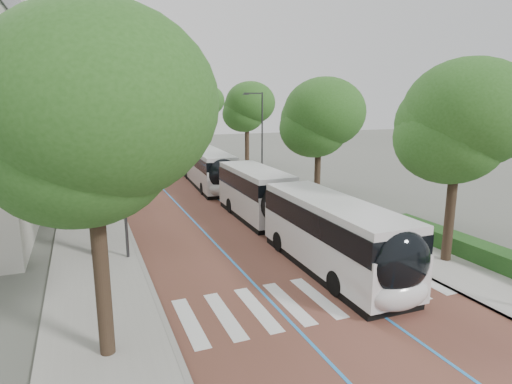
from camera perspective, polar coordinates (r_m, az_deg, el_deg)
ground at (r=16.26m, az=9.36°, el=-15.28°), size 160.00×160.00×0.00m
road at (r=53.30m, az=-13.66°, el=3.77°), size 11.00×140.00×0.02m
sidewalk_left at (r=52.73m, az=-21.75°, el=3.21°), size 4.00×140.00×0.12m
sidewalk_right at (r=54.89m, az=-5.89°, el=4.33°), size 4.00×140.00×0.12m
kerb_left at (r=52.77m, az=-19.69°, el=3.37°), size 0.20×140.00×0.14m
kerb_right at (r=54.39m, az=-7.82°, el=4.21°), size 0.20×140.00×0.14m
zebra_crossing at (r=17.10m, az=8.16°, el=-13.70°), size 10.55×3.60×0.01m
lane_line_left at (r=53.09m, az=-15.37°, el=3.66°), size 0.12×126.00×0.01m
lane_line_right at (r=53.56m, az=-11.97°, el=3.90°), size 0.12×126.00×0.01m
hedge at (r=21.92m, az=30.37°, el=-8.01°), size 1.20×14.00×0.80m
streetlight_far at (r=37.19m, az=0.57°, el=8.08°), size 1.82×0.20×8.00m
lamp_post_left at (r=20.55m, az=-17.35°, el=2.27°), size 0.14×0.14×8.00m
trees_left at (r=36.04m, az=-22.20°, el=10.38°), size 6.43×61.22×10.11m
trees_right at (r=34.78m, az=4.23°, el=10.30°), size 5.68×47.25×8.91m
lead_bus at (r=22.40m, az=5.03°, el=-2.96°), size 2.88×18.44×3.20m
bus_queued_0 at (r=37.66m, az=-6.42°, el=3.16°), size 3.30×12.53×3.20m
bus_queued_1 at (r=49.42m, az=-10.88°, el=5.15°), size 3.22×12.52×3.20m
bus_queued_2 at (r=62.57m, az=-13.64°, el=6.45°), size 3.23×12.52×3.20m
bus_queued_3 at (r=75.92m, az=-14.77°, el=7.33°), size 2.76×12.44×3.20m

